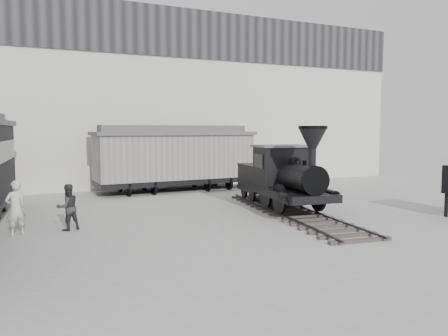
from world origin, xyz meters
name	(u,v)px	position (x,y,z in m)	size (l,w,h in m)	color
ground	(290,236)	(0.00, 0.00, 0.00)	(90.00, 90.00, 0.00)	#9E9E9B
north_wall	(163,98)	(0.00, 14.98, 5.55)	(34.00, 2.51, 11.00)	silver
locomotive	(285,181)	(2.25, 3.93, 1.33)	(3.45, 10.41, 3.61)	#38332E
boxcar	(175,157)	(-0.19, 11.97, 2.00)	(9.43, 3.31, 3.81)	black
visitor_a	(16,208)	(-8.40, 3.85, 0.93)	(0.68, 0.45, 1.86)	silver
visitor_b	(68,207)	(-6.74, 3.90, 0.82)	(0.80, 0.62, 1.65)	#2F2F2F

